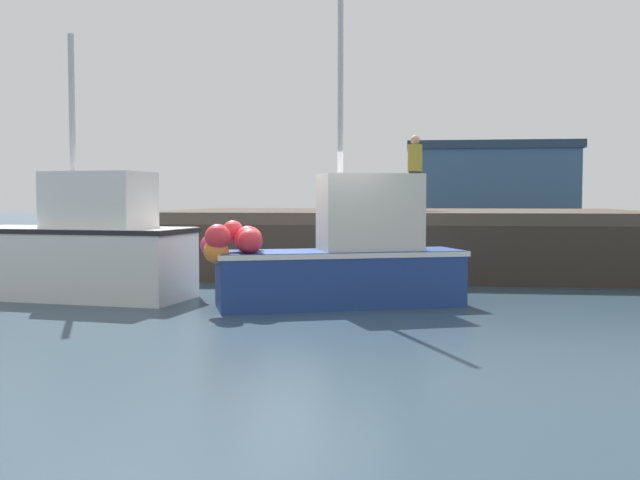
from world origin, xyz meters
TOP-DOWN VIEW (x-y plane):
  - ground at (0.00, 0.00)m, footprint 120.00×160.00m
  - pier at (1.33, 5.89)m, footprint 11.34×6.99m
  - fishing_boat_near_left at (-4.20, 0.24)m, footprint 4.29×2.12m
  - fishing_boat_near_right at (0.44, -0.12)m, footprint 4.18×2.43m
  - dockworker at (1.62, 5.46)m, footprint 0.34×0.34m
  - warehouse at (6.48, 35.81)m, footprint 10.43×6.05m

SIDE VIEW (x-z plane):
  - ground at x=0.00m, z-range -0.10..0.00m
  - fishing_boat_near_right at x=0.44m, z-range -1.85..3.49m
  - fishing_boat_near_left at x=-4.20m, z-range -1.43..3.15m
  - pier at x=1.33m, z-range 0.48..1.93m
  - dockworker at x=1.62m, z-range 1.46..3.23m
  - warehouse at x=6.48m, z-range 0.02..5.24m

